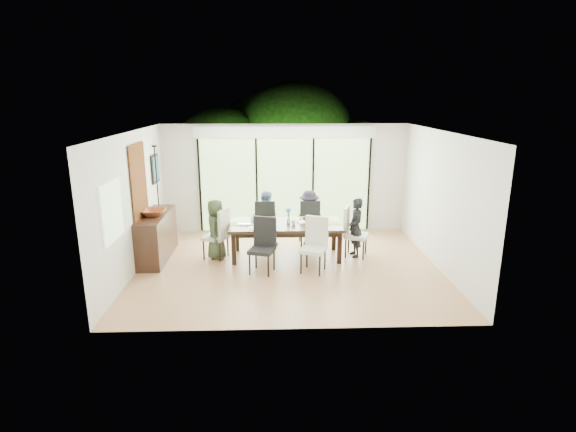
{
  "coord_description": "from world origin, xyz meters",
  "views": [
    {
      "loc": [
        -0.3,
        -8.5,
        3.36
      ],
      "look_at": [
        0.0,
        0.25,
        1.0
      ],
      "focal_mm": 28.0,
      "sensor_mm": 36.0,
      "label": 1
    }
  ],
  "objects_px": {
    "chair_near_left": "(262,246)",
    "person_right_end": "(356,228)",
    "person_far_left": "(265,218)",
    "cup_c": "(323,220)",
    "person_far_right": "(309,218)",
    "person_left_end": "(216,229)",
    "laptop": "(246,225)",
    "table_top": "(286,225)",
    "chair_far_right": "(309,221)",
    "bowl": "(154,212)",
    "chair_left_end": "(215,233)",
    "sideboard": "(157,236)",
    "cup_a": "(253,220)",
    "vase": "(288,220)",
    "chair_near_right": "(313,245)",
    "cup_b": "(294,223)",
    "chair_far_left": "(266,222)",
    "chair_right_end": "(356,232)"
  },
  "relations": [
    {
      "from": "chair_far_right",
      "to": "bowl",
      "type": "distance_m",
      "value": 3.45
    },
    {
      "from": "vase",
      "to": "cup_b",
      "type": "height_order",
      "value": "vase"
    },
    {
      "from": "chair_left_end",
      "to": "person_far_right",
      "type": "bearing_deg",
      "value": 133.24
    },
    {
      "from": "chair_left_end",
      "to": "sideboard",
      "type": "distance_m",
      "value": 1.24
    },
    {
      "from": "sideboard",
      "to": "cup_b",
      "type": "bearing_deg",
      "value": -2.41
    },
    {
      "from": "chair_left_end",
      "to": "vase",
      "type": "height_order",
      "value": "chair_left_end"
    },
    {
      "from": "cup_b",
      "to": "bowl",
      "type": "bearing_deg",
      "value": 179.57
    },
    {
      "from": "table_top",
      "to": "person_right_end",
      "type": "distance_m",
      "value": 1.48
    },
    {
      "from": "laptop",
      "to": "cup_a",
      "type": "height_order",
      "value": "cup_a"
    },
    {
      "from": "chair_far_right",
      "to": "laptop",
      "type": "xyz_separation_m",
      "value": [
        -1.4,
        -0.95,
        0.21
      ]
    },
    {
      "from": "chair_far_left",
      "to": "table_top",
      "type": "bearing_deg",
      "value": 119.45
    },
    {
      "from": "person_left_end",
      "to": "laptop",
      "type": "distance_m",
      "value": 0.65
    },
    {
      "from": "chair_left_end",
      "to": "cup_c",
      "type": "bearing_deg",
      "value": 113.69
    },
    {
      "from": "chair_near_right",
      "to": "cup_c",
      "type": "height_order",
      "value": "chair_near_right"
    },
    {
      "from": "person_right_end",
      "to": "cup_c",
      "type": "relative_size",
      "value": 10.4
    },
    {
      "from": "chair_near_left",
      "to": "person_right_end",
      "type": "distance_m",
      "value": 2.16
    },
    {
      "from": "chair_far_left",
      "to": "sideboard",
      "type": "height_order",
      "value": "chair_far_left"
    },
    {
      "from": "table_top",
      "to": "chair_far_right",
      "type": "bearing_deg",
      "value": 57.09
    },
    {
      "from": "chair_right_end",
      "to": "sideboard",
      "type": "relative_size",
      "value": 0.63
    },
    {
      "from": "chair_right_end",
      "to": "cup_b",
      "type": "distance_m",
      "value": 1.38
    },
    {
      "from": "person_far_left",
      "to": "cup_c",
      "type": "relative_size",
      "value": 10.4
    },
    {
      "from": "chair_far_right",
      "to": "chair_near_left",
      "type": "bearing_deg",
      "value": 56.53
    },
    {
      "from": "cup_a",
      "to": "cup_c",
      "type": "xyz_separation_m",
      "value": [
        1.5,
        -0.05,
        0.0
      ]
    },
    {
      "from": "person_left_end",
      "to": "sideboard",
      "type": "distance_m",
      "value": 1.26
    },
    {
      "from": "cup_a",
      "to": "person_left_end",
      "type": "bearing_deg",
      "value": -169.11
    },
    {
      "from": "cup_b",
      "to": "cup_c",
      "type": "height_order",
      "value": "cup_c"
    },
    {
      "from": "person_far_right",
      "to": "table_top",
      "type": "bearing_deg",
      "value": 47.65
    },
    {
      "from": "person_right_end",
      "to": "vase",
      "type": "height_order",
      "value": "person_right_end"
    },
    {
      "from": "chair_near_left",
      "to": "cup_b",
      "type": "distance_m",
      "value": 1.04
    },
    {
      "from": "chair_right_end",
      "to": "cup_a",
      "type": "distance_m",
      "value": 2.22
    },
    {
      "from": "table_top",
      "to": "chair_near_left",
      "type": "height_order",
      "value": "chair_near_left"
    },
    {
      "from": "vase",
      "to": "cup_a",
      "type": "height_order",
      "value": "vase"
    },
    {
      "from": "chair_near_right",
      "to": "bowl",
      "type": "height_order",
      "value": "bowl"
    },
    {
      "from": "table_top",
      "to": "vase",
      "type": "height_order",
      "value": "vase"
    },
    {
      "from": "chair_left_end",
      "to": "chair_far_right",
      "type": "relative_size",
      "value": 1.0
    },
    {
      "from": "table_top",
      "to": "bowl",
      "type": "bearing_deg",
      "value": -178.35
    },
    {
      "from": "table_top",
      "to": "chair_far_left",
      "type": "relative_size",
      "value": 2.18
    },
    {
      "from": "table_top",
      "to": "person_far_left",
      "type": "bearing_deg",
      "value": 118.47
    },
    {
      "from": "cup_a",
      "to": "chair_left_end",
      "type": "bearing_deg",
      "value": -169.38
    },
    {
      "from": "chair_far_right",
      "to": "person_left_end",
      "type": "height_order",
      "value": "person_left_end"
    },
    {
      "from": "vase",
      "to": "cup_a",
      "type": "bearing_deg",
      "value": 172.41
    },
    {
      "from": "chair_far_right",
      "to": "cup_a",
      "type": "distance_m",
      "value": 1.45
    },
    {
      "from": "person_far_right",
      "to": "sideboard",
      "type": "distance_m",
      "value": 3.39
    },
    {
      "from": "chair_near_right",
      "to": "cup_a",
      "type": "height_order",
      "value": "chair_near_right"
    },
    {
      "from": "person_far_right",
      "to": "bowl",
      "type": "height_order",
      "value": "person_far_right"
    },
    {
      "from": "person_far_right",
      "to": "cup_c",
      "type": "height_order",
      "value": "person_far_right"
    },
    {
      "from": "bowl",
      "to": "person_right_end",
      "type": "bearing_deg",
      "value": 1.07
    },
    {
      "from": "person_left_end",
      "to": "person_right_end",
      "type": "relative_size",
      "value": 1.0
    },
    {
      "from": "sideboard",
      "to": "person_far_right",
      "type": "bearing_deg",
      "value": 13.83
    },
    {
      "from": "chair_far_left",
      "to": "cup_c",
      "type": "distance_m",
      "value": 1.48
    }
  ]
}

